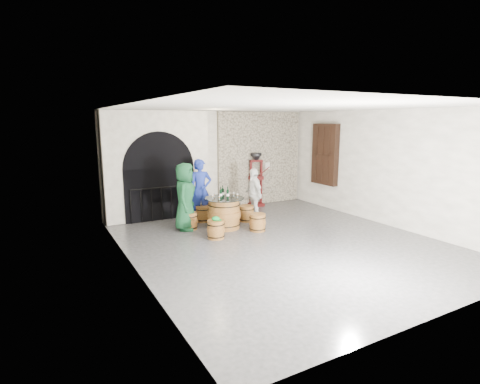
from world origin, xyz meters
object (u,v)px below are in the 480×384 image
barrel_table (224,213)px  person_green (185,197)px  barrel_stool_far (203,214)px  barrel_stool_right (246,213)px  barrel_stool_left (189,221)px  wine_bottle_left (221,194)px  person_blue (201,190)px  corking_press (256,175)px  person_white (254,194)px  barrel_stool_near_right (258,222)px  wine_bottle_center (228,194)px  barrel_stool_near_left (216,229)px  wine_bottle_right (223,192)px  side_barrel (209,207)px

barrel_table → person_green: (-0.97, 0.38, 0.49)m
barrel_stool_far → barrel_stool_right: (1.12, -0.60, 0.00)m
barrel_stool_left → wine_bottle_left: wine_bottle_left is taller
person_blue → barrel_table: bearing=-66.1°
wine_bottle_left → corking_press: 2.97m
corking_press → barrel_stool_left: bearing=-145.2°
person_white → barrel_table: bearing=-65.2°
barrel_stool_near_right → wine_bottle_center: 1.10m
barrel_stool_right → person_green: (-1.86, 0.06, 0.67)m
barrel_stool_near_right → barrel_stool_near_left: (-1.26, -0.06, 0.00)m
person_blue → person_white: (1.45, -0.58, -0.14)m
barrel_stool_far → wine_bottle_right: 1.12m
barrel_stool_right → wine_bottle_left: size_ratio=1.43×
wine_bottle_center → barrel_table: bearing=115.3°
side_barrel → corking_press: corking_press is taller
person_white → barrel_stool_right: bearing=-65.2°
barrel_stool_near_right → person_green: 2.05m
barrel_stool_far → corking_press: corking_press is taller
person_blue → barrel_stool_left: bearing=-123.6°
barrel_table → wine_bottle_center: size_ratio=3.37×
person_blue → wine_bottle_right: bearing=-62.8°
barrel_stool_near_right → wine_bottle_right: (-0.64, 0.79, 0.74)m
barrel_stool_far → wine_bottle_center: (0.29, -1.03, 0.74)m
barrel_stool_right → side_barrel: (-0.73, 1.02, 0.06)m
corking_press → barrel_stool_far: bearing=-150.0°
barrel_stool_right → wine_bottle_center: bearing=-152.4°
barrel_stool_near_left → wine_bottle_right: wine_bottle_right is taller
barrel_stool_left → person_blue: 1.13m
barrel_table → wine_bottle_right: 0.57m
person_white → side_barrel: bearing=-126.3°
barrel_stool_far → person_green: (-0.74, -0.53, 0.67)m
barrel_stool_left → wine_bottle_left: bearing=-24.5°
wine_bottle_left → corking_press: (2.28, 1.91, 0.09)m
person_white → corking_press: (0.98, 1.47, 0.29)m
wine_bottle_center → wine_bottle_right: size_ratio=1.00×
person_blue → person_white: bearing=-12.2°
barrel_stool_far → corking_press: 2.73m
barrel_stool_far → wine_bottle_left: size_ratio=1.43×
person_white → barrel_stool_near_left: bearing=-52.0°
barrel_table → barrel_stool_right: size_ratio=2.35×
wine_bottle_right → person_green: bearing=165.3°
person_green → wine_bottle_left: size_ratio=5.56×
person_green → side_barrel: size_ratio=3.14×
wine_bottle_right → barrel_stool_right: bearing=13.0°
person_blue → person_green: bearing=-129.2°
barrel_table → barrel_stool_left: (-0.88, 0.34, -0.19)m
barrel_stool_far → wine_bottle_right: bearing=-72.0°
wine_bottle_center → side_barrel: bearing=86.0°
person_white → corking_press: 1.79m
barrel_stool_left → barrel_table: bearing=-21.3°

